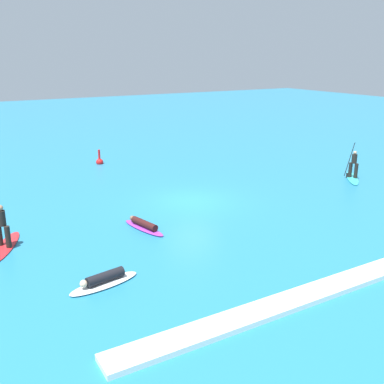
% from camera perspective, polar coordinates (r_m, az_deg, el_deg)
% --- Properties ---
extents(ground_plane, '(120.00, 120.00, 0.00)m').
position_cam_1_polar(ground_plane, '(23.25, 0.00, -1.18)').
color(ground_plane, teal).
rests_on(ground_plane, ground).
extents(surfer_on_red_board, '(1.94, 3.15, 1.78)m').
position_cam_1_polar(surfer_on_red_board, '(19.09, -22.91, -5.29)').
color(surfer_on_red_board, red).
rests_on(surfer_on_red_board, ground_plane).
extents(surfer_on_teal_board, '(2.58, 2.75, 2.25)m').
position_cam_1_polar(surfer_on_teal_board, '(29.04, 19.85, 2.39)').
color(surfer_on_teal_board, '#33C6CC').
rests_on(surfer_on_teal_board, ground_plane).
extents(surfer_on_purple_board, '(1.14, 2.64, 0.41)m').
position_cam_1_polar(surfer_on_purple_board, '(19.67, -6.20, -4.28)').
color(surfer_on_purple_board, purple).
rests_on(surfer_on_purple_board, ground_plane).
extents(surfer_on_white_board, '(2.56, 1.13, 0.45)m').
position_cam_1_polar(surfer_on_white_board, '(15.32, -11.20, -11.03)').
color(surfer_on_white_board, white).
rests_on(surfer_on_white_board, ground_plane).
extents(marker_buoy, '(0.50, 0.50, 1.13)m').
position_cam_1_polar(marker_buoy, '(31.85, -11.72, 3.86)').
color(marker_buoy, red).
rests_on(marker_buoy, ground_plane).
extents(wave_crest, '(16.90, 0.90, 0.18)m').
position_cam_1_polar(wave_crest, '(15.94, 19.04, -10.81)').
color(wave_crest, white).
rests_on(wave_crest, ground_plane).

